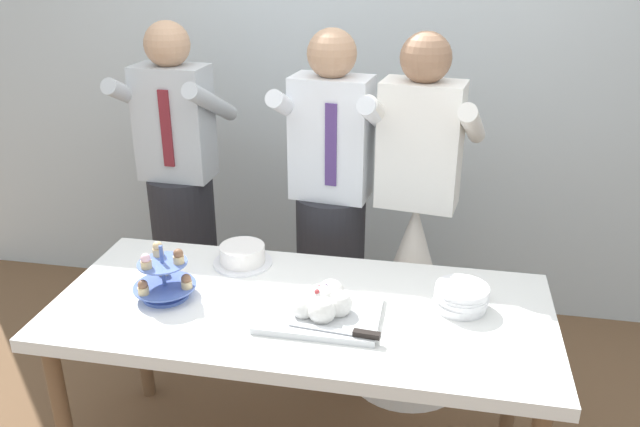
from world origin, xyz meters
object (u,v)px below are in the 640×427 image
(round_cake, at_px, (242,255))
(dessert_table, at_px, (301,322))
(plate_stack, at_px, (461,297))
(person_groom, at_px, (331,230))
(person_guest, at_px, (182,209))
(main_cake_tray, at_px, (322,306))
(cupcake_stand, at_px, (164,278))
(person_bride, at_px, (412,272))

(round_cake, bearing_deg, dessert_table, -41.43)
(round_cake, bearing_deg, plate_stack, -11.55)
(dessert_table, bearing_deg, person_groom, 91.30)
(dessert_table, relative_size, person_groom, 1.08)
(dessert_table, bearing_deg, plate_stack, 8.86)
(dessert_table, bearing_deg, person_guest, 133.97)
(main_cake_tray, relative_size, plate_stack, 2.22)
(dessert_table, xyz_separation_m, plate_stack, (0.57, 0.09, 0.12))
(cupcake_stand, xyz_separation_m, person_bride, (0.87, 0.72, -0.27))
(main_cake_tray, relative_size, person_guest, 0.26)
(person_guest, bearing_deg, round_cake, -48.53)
(round_cake, xyz_separation_m, person_bride, (0.67, 0.42, -0.23))
(dessert_table, height_order, plate_stack, plate_stack)
(plate_stack, xyz_separation_m, round_cake, (-0.87, 0.18, -0.01))
(main_cake_tray, xyz_separation_m, round_cake, (-0.39, 0.33, -0.00))
(dessert_table, distance_m, person_guest, 1.14)
(dessert_table, height_order, person_groom, person_groom)
(person_guest, bearing_deg, dessert_table, -46.03)
(dessert_table, height_order, main_cake_tray, main_cake_tray)
(person_groom, distance_m, person_guest, 0.78)
(person_guest, bearing_deg, main_cake_tray, -45.09)
(main_cake_tray, distance_m, person_groom, 0.79)
(plate_stack, distance_m, person_bride, 0.67)
(main_cake_tray, xyz_separation_m, person_groom, (-0.11, 0.78, -0.07))
(dessert_table, relative_size, person_bride, 1.08)
(main_cake_tray, bearing_deg, cupcake_stand, 177.64)
(cupcake_stand, height_order, person_bride, person_bride)
(main_cake_tray, height_order, person_bride, person_bride)
(person_groom, bearing_deg, person_guest, 172.31)
(plate_stack, bearing_deg, person_guest, 151.70)
(plate_stack, height_order, person_groom, person_groom)
(person_guest, bearing_deg, person_groom, -7.69)
(cupcake_stand, distance_m, round_cake, 0.37)
(main_cake_tray, height_order, person_guest, person_guest)
(person_bride, relative_size, person_guest, 1.00)
(cupcake_stand, bearing_deg, dessert_table, 4.35)
(main_cake_tray, distance_m, person_guest, 1.25)
(person_bride, bearing_deg, dessert_table, -118.35)
(plate_stack, bearing_deg, person_bride, 108.12)
(cupcake_stand, xyz_separation_m, round_cake, (0.20, 0.30, -0.04))
(plate_stack, distance_m, person_groom, 0.86)
(dessert_table, xyz_separation_m, person_bride, (0.37, 0.69, -0.12))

